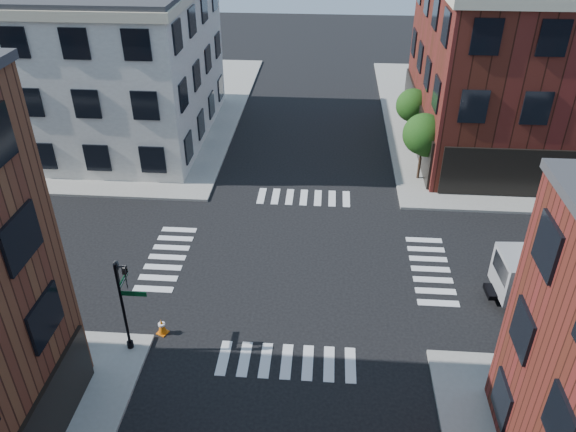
# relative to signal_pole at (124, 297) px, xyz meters

# --- Properties ---
(ground) EXTENTS (120.00, 120.00, 0.00)m
(ground) POSITION_rel_signal_pole_xyz_m (6.72, 6.68, -2.86)
(ground) COLOR black
(ground) RESTS_ON ground
(sidewalk_ne) EXTENTS (30.00, 30.00, 0.15)m
(sidewalk_ne) POSITION_rel_signal_pole_xyz_m (27.72, 27.68, -2.78)
(sidewalk_ne) COLOR gray
(sidewalk_ne) RESTS_ON ground
(sidewalk_nw) EXTENTS (30.00, 30.00, 0.15)m
(sidewalk_nw) POSITION_rel_signal_pole_xyz_m (-14.28, 27.68, -2.78)
(sidewalk_nw) COLOR gray
(sidewalk_nw) RESTS_ON ground
(building_nw) EXTENTS (22.00, 16.00, 11.00)m
(building_nw) POSITION_rel_signal_pole_xyz_m (-12.28, 22.68, 2.64)
(building_nw) COLOR beige
(building_nw) RESTS_ON ground
(tree_near) EXTENTS (2.69, 2.69, 4.49)m
(tree_near) POSITION_rel_signal_pole_xyz_m (14.28, 16.65, 0.30)
(tree_near) COLOR black
(tree_near) RESTS_ON ground
(tree_far) EXTENTS (2.43, 2.43, 4.07)m
(tree_far) POSITION_rel_signal_pole_xyz_m (14.28, 22.65, 0.02)
(tree_far) COLOR black
(tree_far) RESTS_ON ground
(signal_pole) EXTENTS (1.29, 1.24, 4.60)m
(signal_pole) POSITION_rel_signal_pole_xyz_m (0.00, 0.00, 0.00)
(signal_pole) COLOR black
(signal_pole) RESTS_ON ground
(traffic_cone) EXTENTS (0.58, 0.58, 0.80)m
(traffic_cone) POSITION_rel_signal_pole_xyz_m (1.02, 0.98, -2.47)
(traffic_cone) COLOR #D56009
(traffic_cone) RESTS_ON ground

